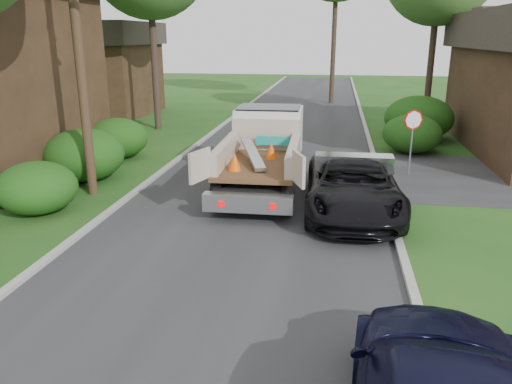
{
  "coord_description": "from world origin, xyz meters",
  "views": [
    {
      "loc": [
        2.36,
        -9.82,
        5.02
      ],
      "look_at": [
        0.45,
        2.22,
        1.2
      ],
      "focal_mm": 35.0,
      "sensor_mm": 36.0,
      "label": 1
    }
  ],
  "objects_px": {
    "utility_pole": "(77,31)",
    "house_left_far": "(95,67)",
    "stop_sign": "(413,129)",
    "black_pickup": "(353,186)",
    "flatbed_truck": "(265,144)"
  },
  "relations": [
    {
      "from": "utility_pole",
      "to": "house_left_far",
      "type": "relative_size",
      "value": 1.32
    },
    {
      "from": "stop_sign",
      "to": "black_pickup",
      "type": "relative_size",
      "value": 0.43
    },
    {
      "from": "utility_pole",
      "to": "flatbed_truck",
      "type": "relative_size",
      "value": 1.48
    },
    {
      "from": "stop_sign",
      "to": "house_left_far",
      "type": "xyz_separation_m",
      "value": [
        -18.7,
        13.0,
        1.27
      ]
    },
    {
      "from": "stop_sign",
      "to": "flatbed_truck",
      "type": "distance_m",
      "value": 5.52
    },
    {
      "from": "stop_sign",
      "to": "utility_pole",
      "type": "height_order",
      "value": "utility_pole"
    },
    {
      "from": "flatbed_truck",
      "to": "stop_sign",
      "type": "bearing_deg",
      "value": 17.42
    },
    {
      "from": "utility_pole",
      "to": "house_left_far",
      "type": "xyz_separation_m",
      "value": [
        -8.02,
        17.02,
        -2.12
      ]
    },
    {
      "from": "utility_pole",
      "to": "black_pickup",
      "type": "xyz_separation_m",
      "value": [
        8.46,
        -0.48,
        -4.36
      ]
    },
    {
      "from": "stop_sign",
      "to": "utility_pole",
      "type": "relative_size",
      "value": 0.25
    },
    {
      "from": "stop_sign",
      "to": "utility_pole",
      "type": "bearing_deg",
      "value": -159.38
    },
    {
      "from": "house_left_far",
      "to": "utility_pole",
      "type": "bearing_deg",
      "value": -64.77
    },
    {
      "from": "utility_pole",
      "to": "house_left_far",
      "type": "height_order",
      "value": "utility_pole"
    },
    {
      "from": "house_left_far",
      "to": "black_pickup",
      "type": "bearing_deg",
      "value": -46.72
    },
    {
      "from": "flatbed_truck",
      "to": "black_pickup",
      "type": "distance_m",
      "value": 4.09
    }
  ]
}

